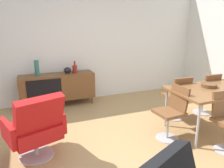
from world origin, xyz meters
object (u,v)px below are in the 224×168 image
object	(u,v)px
vase_ceramic_small	(75,69)
dining_chair_near_window	(172,111)
sideboard	(58,87)
vase_cobalt	(67,70)
vase_sculptural_dark	(37,68)
wooden_bowl_on_table	(209,85)
dining_chair_back_left	(177,96)
dining_chair_back_right	(206,92)
dining_table	(217,91)
lounge_chair_red	(36,127)

from	to	relation	value
vase_ceramic_small	dining_chair_near_window	world-z (taller)	vase_ceramic_small
sideboard	vase_cobalt	bearing A→B (deg)	0.45
vase_sculptural_dark	sideboard	bearing A→B (deg)	-0.27
wooden_bowl_on_table	vase_ceramic_small	bearing A→B (deg)	132.27
vase_ceramic_small	dining_chair_back_left	xyz separation A→B (m)	(1.59, -1.59, -0.34)
sideboard	dining_chair_back_right	size ratio (longest dim) A/B	1.87
dining_table	dining_chair_back_right	size ratio (longest dim) A/B	1.87
lounge_chair_red	vase_cobalt	bearing A→B (deg)	67.55
dining_chair_near_window	lounge_chair_red	size ratio (longest dim) A/B	0.90
sideboard	dining_chair_near_window	xyz separation A→B (m)	(1.46, -2.14, 0.03)
dining_chair_back_left	lounge_chair_red	world-z (taller)	lounge_chair_red
dining_table	wooden_bowl_on_table	size ratio (longest dim) A/B	6.15
dining_chair_back_left	wooden_bowl_on_table	bearing A→B (deg)	-59.58
dining_chair_back_left	lounge_chair_red	bearing A→B (deg)	-172.32
dining_table	dining_chair_near_window	size ratio (longest dim) A/B	1.87
sideboard	dining_table	size ratio (longest dim) A/B	1.00
sideboard	dining_chair_back_left	xyz separation A→B (m)	(2.00, -1.59, 0.03)
vase_cobalt	dining_chair_near_window	size ratio (longest dim) A/B	0.19
vase_ceramic_small	dining_chair_back_left	bearing A→B (deg)	-44.96
sideboard	vase_ceramic_small	xyz separation A→B (m)	(0.40, 0.00, 0.37)
sideboard	vase_ceramic_small	bearing A→B (deg)	0.27
vase_ceramic_small	dining_table	world-z (taller)	vase_ceramic_small
dining_chair_back_left	vase_sculptural_dark	bearing A→B (deg)	146.41
dining_table	lounge_chair_red	size ratio (longest dim) A/B	1.69
sideboard	lounge_chair_red	distance (m)	2.01
vase_ceramic_small	wooden_bowl_on_table	world-z (taller)	vase_ceramic_small
vase_cobalt	dining_table	bearing A→B (deg)	-45.51
vase_sculptural_dark	dining_chair_back_right	xyz separation A→B (m)	(3.09, -1.59, -0.42)
vase_cobalt	vase_ceramic_small	world-z (taller)	vase_ceramic_small
vase_cobalt	dining_chair_near_window	xyz separation A→B (m)	(1.22, -2.14, -0.32)
vase_ceramic_small	wooden_bowl_on_table	distance (m)	2.77
sideboard	dining_chair_near_window	bearing A→B (deg)	-55.72
vase_ceramic_small	dining_table	bearing A→B (deg)	-47.85
dining_chair_back_left	dining_table	bearing A→B (deg)	-57.74
vase_sculptural_dark	dining_chair_back_left	world-z (taller)	vase_sculptural_dark
wooden_bowl_on_table	dining_chair_back_left	world-z (taller)	dining_chair_back_left
dining_table	dining_chair_back_left	world-z (taller)	dining_chair_back_left
lounge_chair_red	sideboard	bearing A→B (deg)	73.84
vase_cobalt	lounge_chair_red	size ratio (longest dim) A/B	0.17
dining_chair_near_window	dining_chair_back_left	distance (m)	0.77
dining_chair_near_window	dining_chair_back_left	size ratio (longest dim) A/B	1.00
vase_cobalt	dining_table	world-z (taller)	vase_cobalt
sideboard	wooden_bowl_on_table	distance (m)	3.07
sideboard	vase_cobalt	xyz separation A→B (m)	(0.24, 0.00, 0.35)
vase_sculptural_dark	dining_chair_near_window	xyz separation A→B (m)	(1.86, -2.14, -0.42)
vase_sculptural_dark	dining_chair_back_left	bearing A→B (deg)	-33.59
vase_ceramic_small	lounge_chair_red	xyz separation A→B (m)	(-0.96, -1.93, -0.34)
vase_sculptural_dark	dining_chair_back_left	distance (m)	2.90
vase_sculptural_dark	vase_ceramic_small	xyz separation A→B (m)	(0.80, 0.00, -0.07)
vase_cobalt	sideboard	bearing A→B (deg)	-179.55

